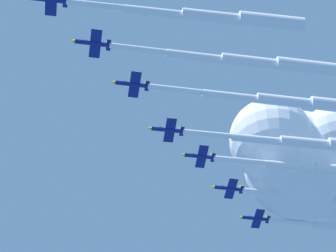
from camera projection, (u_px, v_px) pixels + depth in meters
name	position (u px, v px, depth m)	size (l,w,h in m)	color
jet_lead	(216.00, 17.00, 173.40)	(51.67, 44.35, 3.74)	navy
jet_port_inner	(255.00, 62.00, 184.91)	(54.08, 44.69, 3.71)	navy
jet_starboard_inner	(290.00, 101.00, 195.21)	(55.59, 46.05, 3.72)	navy
jet_port_mid	(309.00, 143.00, 202.26)	(51.70, 44.14, 3.74)	navy
cloud_puff	(304.00, 159.00, 235.41)	(58.62, 43.77, 37.79)	white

